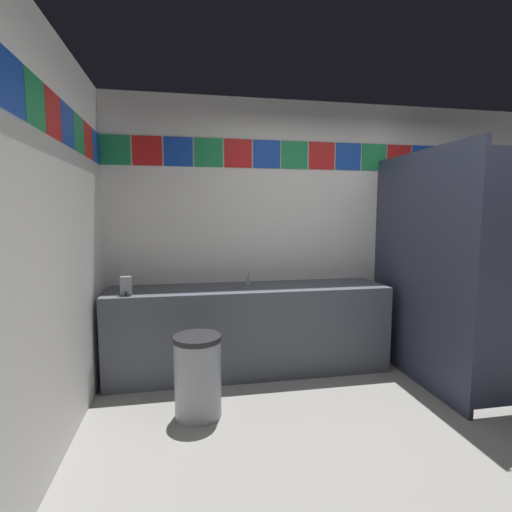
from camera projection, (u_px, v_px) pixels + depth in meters
The scene contains 9 objects.
ground_plane at pixel (426, 444), 2.51m from camera, with size 10.12×10.12×0.00m, color gray.
wall_back at pixel (332, 231), 4.05m from camera, with size 4.60×0.09×2.64m.
wall_side at pixel (24, 250), 1.94m from camera, with size 0.09×3.36×2.64m.
vanity_counter at pixel (250, 329), 3.65m from camera, with size 2.62×0.58×0.82m.
faucet_center at pixel (248, 280), 3.69m from camera, with size 0.04×0.10×0.14m.
soap_dispenser at pixel (126, 286), 3.24m from camera, with size 0.09×0.09×0.16m.
stall_divider at pixel (453, 272), 3.18m from camera, with size 0.92×1.49×2.06m.
toilet at pixel (436, 332), 3.91m from camera, with size 0.39×0.49×0.74m.
trash_bin at pixel (198, 376), 2.84m from camera, with size 0.35×0.35×0.62m.
Camera 1 is at (-1.53, -2.12, 1.51)m, focal length 26.79 mm.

